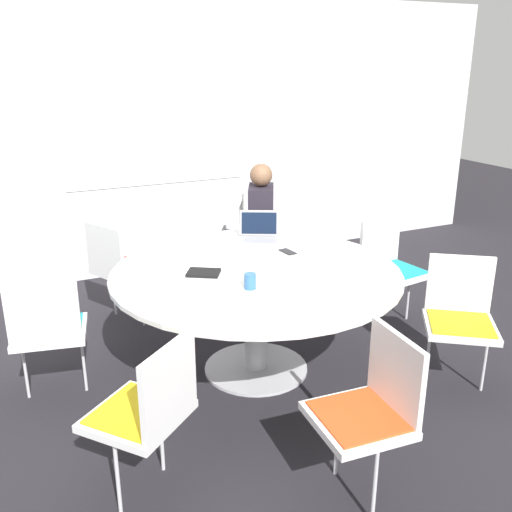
# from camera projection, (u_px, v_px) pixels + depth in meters

# --- Properties ---
(ground_plane) EXTENTS (16.00, 16.00, 0.00)m
(ground_plane) POSITION_uv_depth(u_px,v_px,m) (256.00, 369.00, 4.05)
(ground_plane) COLOR black
(wall_back) EXTENTS (8.00, 0.07, 2.70)m
(wall_back) POSITION_uv_depth(u_px,v_px,m) (155.00, 138.00, 5.60)
(wall_back) COLOR silver
(wall_back) RESTS_ON ground_plane
(conference_table) EXTENTS (1.94, 1.94, 0.75)m
(conference_table) POSITION_uv_depth(u_px,v_px,m) (256.00, 286.00, 3.84)
(conference_table) COLOR #B7B7BC
(conference_table) RESTS_ON ground_plane
(chair_0) EXTENTS (0.57, 0.58, 0.87)m
(chair_0) POSITION_uv_depth(u_px,v_px,m) (254.00, 232.00, 5.43)
(chair_0) COLOR white
(chair_0) RESTS_ON ground_plane
(chair_1) EXTENTS (0.58, 0.58, 0.87)m
(chair_1) POSITION_uv_depth(u_px,v_px,m) (119.00, 263.00, 4.60)
(chair_1) COLOR white
(chair_1) RESTS_ON ground_plane
(chair_2) EXTENTS (0.52, 0.50, 0.87)m
(chair_2) POSITION_uv_depth(u_px,v_px,m) (48.00, 326.00, 3.52)
(chair_2) COLOR white
(chair_2) RESTS_ON ground_plane
(chair_3) EXTENTS (0.61, 0.60, 0.87)m
(chair_3) POSITION_uv_depth(u_px,v_px,m) (148.00, 406.00, 2.71)
(chair_3) COLOR white
(chair_3) RESTS_ON ground_plane
(chair_4) EXTENTS (0.45, 0.47, 0.87)m
(chair_4) POSITION_uv_depth(u_px,v_px,m) (371.00, 404.00, 2.72)
(chair_4) COLOR white
(chair_4) RESTS_ON ground_plane
(chair_5) EXTENTS (0.60, 0.60, 0.87)m
(chair_5) POSITION_uv_depth(u_px,v_px,m) (460.00, 312.00, 3.71)
(chair_5) COLOR white
(chair_5) RESTS_ON ground_plane
(chair_6) EXTENTS (0.49, 0.48, 0.87)m
(chair_6) POSITION_uv_depth(u_px,v_px,m) (390.00, 262.00, 4.63)
(chair_6) COLOR white
(chair_6) RESTS_ON ground_plane
(person_0) EXTENTS (0.36, 0.42, 1.22)m
(person_0) POSITION_uv_depth(u_px,v_px,m) (263.00, 219.00, 5.14)
(person_0) COLOR #231E28
(person_0) RESTS_ON ground_plane
(laptop) EXTENTS (0.38, 0.35, 0.21)m
(laptop) POSITION_uv_depth(u_px,v_px,m) (259.00, 233.00, 4.44)
(laptop) COLOR #99999E
(laptop) RESTS_ON conference_table
(spiral_notebook) EXTENTS (0.26, 0.24, 0.02)m
(spiral_notebook) POSITION_uv_depth(u_px,v_px,m) (204.00, 273.00, 3.73)
(spiral_notebook) COLOR black
(spiral_notebook) RESTS_ON conference_table
(coffee_cup) EXTENTS (0.07, 0.07, 0.10)m
(coffee_cup) POSITION_uv_depth(u_px,v_px,m) (250.00, 281.00, 3.48)
(coffee_cup) COLOR #33669E
(coffee_cup) RESTS_ON conference_table
(cell_phone) EXTENTS (0.09, 0.15, 0.01)m
(cell_phone) POSITION_uv_depth(u_px,v_px,m) (288.00, 252.00, 4.16)
(cell_phone) COLOR black
(cell_phone) RESTS_ON conference_table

